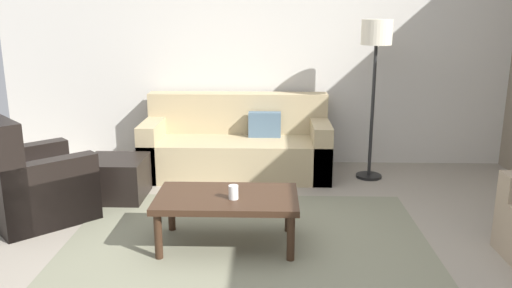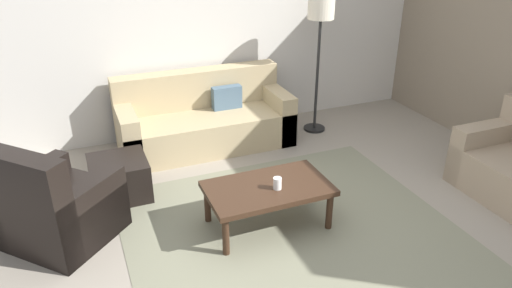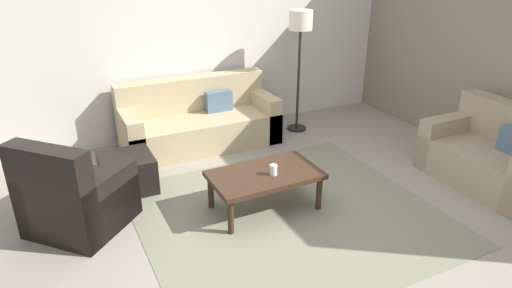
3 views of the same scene
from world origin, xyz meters
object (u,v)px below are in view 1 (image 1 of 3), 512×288
(armchair_leather, at_px, (29,186))
(ottoman, at_px, (117,178))
(cup, at_px, (233,192))
(coffee_table, at_px, (227,202))
(couch_main, at_px, (237,147))
(lamp_standing, at_px, (376,49))

(armchair_leather, xyz_separation_m, ottoman, (0.60, 0.57, -0.11))
(cup, bearing_deg, coffee_table, 128.36)
(coffee_table, bearing_deg, cup, -51.64)
(couch_main, height_order, cup, couch_main)
(lamp_standing, bearing_deg, couch_main, 173.89)
(coffee_table, distance_m, lamp_standing, 2.48)
(couch_main, distance_m, lamp_standing, 1.85)
(couch_main, height_order, coffee_table, couch_main)
(coffee_table, bearing_deg, armchair_leather, 165.66)
(armchair_leather, relative_size, ottoman, 2.02)
(couch_main, relative_size, armchair_leather, 1.81)
(ottoman, relative_size, cup, 5.23)
(armchair_leather, distance_m, ottoman, 0.83)
(armchair_leather, height_order, cup, armchair_leather)
(ottoman, distance_m, cup, 1.67)
(couch_main, distance_m, ottoman, 1.44)
(ottoman, bearing_deg, lamp_standing, 15.37)
(armchair_leather, bearing_deg, ottoman, 43.48)
(cup, distance_m, lamp_standing, 2.46)
(couch_main, relative_size, coffee_table, 1.86)
(ottoman, xyz_separation_m, lamp_standing, (2.60, 0.72, 1.21))
(cup, bearing_deg, couch_main, 92.83)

